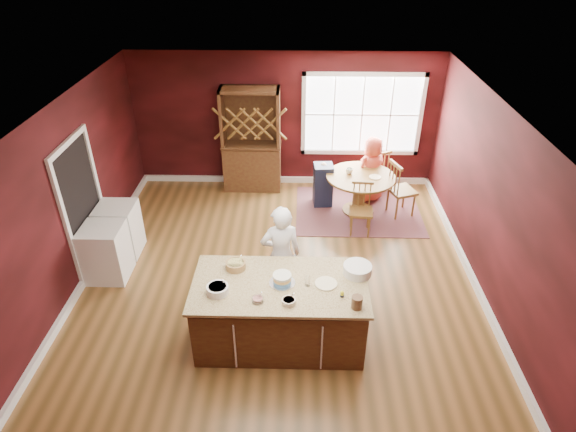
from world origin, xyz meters
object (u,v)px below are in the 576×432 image
object	(u,v)px
chair_south	(361,209)
seated_woman	(372,169)
kitchen_island	(280,313)
chair_east	(402,188)
washer	(106,252)
dining_table	(360,186)
high_chair	(323,184)
dryer	(119,229)
chair_north	(376,170)
baker	(281,255)
toddler	(319,164)
hutch	(251,140)
layer_cake	(282,279)

from	to	relation	value
chair_south	seated_woman	world-z (taller)	seated_woman
kitchen_island	chair_east	bearing A→B (deg)	56.54
washer	dining_table	bearing A→B (deg)	26.69
high_chair	dryer	xyz separation A→B (m)	(-3.39, -1.66, 0.00)
chair_east	high_chair	xyz separation A→B (m)	(-1.44, 0.33, -0.11)
chair_north	high_chair	distance (m)	1.23
washer	chair_south	bearing A→B (deg)	18.06
baker	toddler	xyz separation A→B (m)	(0.62, 2.85, 0.03)
baker	chair_east	world-z (taller)	baker
chair_east	high_chair	distance (m)	1.48
chair_east	toddler	xyz separation A→B (m)	(-1.52, 0.42, 0.27)
dining_table	chair_north	size ratio (longest dim) A/B	1.35
chair_east	kitchen_island	bearing A→B (deg)	126.65
high_chair	hutch	world-z (taller)	hutch
dining_table	layer_cake	bearing A→B (deg)	-112.07
dining_table	chair_east	world-z (taller)	chair_east
high_chair	hutch	bearing A→B (deg)	150.93
chair_south	dryer	xyz separation A→B (m)	(-4.01, -0.67, -0.04)
baker	dryer	bearing A→B (deg)	-32.95
chair_east	high_chair	size ratio (longest dim) A/B	1.25
layer_cake	dryer	world-z (taller)	layer_cake
chair_north	seated_woman	world-z (taller)	seated_woman
chair_south	chair_north	size ratio (longest dim) A/B	1.01
kitchen_island	toddler	world-z (taller)	toddler
toddler	dryer	size ratio (longest dim) A/B	0.30
chair_north	kitchen_island	bearing A→B (deg)	40.12
layer_cake	high_chair	bearing A→B (deg)	79.49
chair_north	toddler	xyz separation A→B (m)	(-1.17, -0.47, 0.34)
hutch	baker	bearing A→B (deg)	-78.28
high_chair	kitchen_island	bearing A→B (deg)	-105.56
chair_north	dryer	world-z (taller)	chair_north
chair_south	layer_cake	bearing A→B (deg)	-111.95
chair_east	chair_south	size ratio (longest dim) A/B	1.15
dining_table	toddler	distance (m)	0.87
chair_south	washer	xyz separation A→B (m)	(-4.01, -1.31, -0.03)
chair_south	washer	bearing A→B (deg)	-157.22
kitchen_island	toddler	distance (m)	3.71
dryer	seated_woman	bearing A→B (deg)	23.43
chair_south	high_chair	size ratio (longest dim) A/B	1.09
layer_cake	hutch	xyz separation A→B (m)	(-0.75, 4.17, 0.06)
chair_east	seated_woman	world-z (taller)	seated_woman
chair_east	dining_table	bearing A→B (deg)	64.55
chair_south	toddler	world-z (taller)	chair_south
dryer	baker	bearing A→B (deg)	-22.32
kitchen_island	chair_north	distance (m)	4.48
layer_cake	chair_north	distance (m)	4.48
baker	seated_woman	xyz separation A→B (m)	(1.64, 2.98, -0.13)
chair_east	baker	bearing A→B (deg)	118.70
high_chair	hutch	xyz separation A→B (m)	(-1.41, 0.64, 0.61)
kitchen_island	hutch	size ratio (longest dim) A/B	1.05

